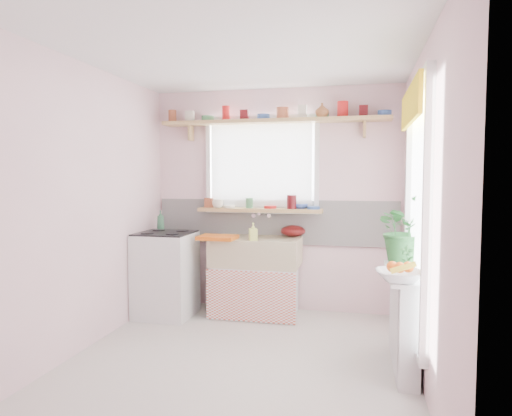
# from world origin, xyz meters

# --- Properties ---
(room) EXTENTS (3.20, 3.20, 3.20)m
(room) POSITION_xyz_m (0.66, 0.86, 1.37)
(room) COLOR beige
(room) RESTS_ON ground
(sink_unit) EXTENTS (0.95, 0.65, 1.11)m
(sink_unit) POSITION_xyz_m (-0.15, 1.29, 0.43)
(sink_unit) COLOR white
(sink_unit) RESTS_ON ground
(cooker) EXTENTS (0.58, 0.58, 0.93)m
(cooker) POSITION_xyz_m (-1.10, 1.05, 0.46)
(cooker) COLOR white
(cooker) RESTS_ON ground
(radiator_ledge) EXTENTS (0.22, 0.95, 0.78)m
(radiator_ledge) POSITION_xyz_m (1.30, 0.20, 0.40)
(radiator_ledge) COLOR white
(radiator_ledge) RESTS_ON ground
(windowsill) EXTENTS (1.40, 0.22, 0.04)m
(windowsill) POSITION_xyz_m (-0.15, 1.48, 1.14)
(windowsill) COLOR tan
(windowsill) RESTS_ON room
(pine_shelf) EXTENTS (2.52, 0.24, 0.04)m
(pine_shelf) POSITION_xyz_m (0.00, 1.47, 2.12)
(pine_shelf) COLOR tan
(pine_shelf) RESTS_ON room
(shelf_crockery) EXTENTS (2.47, 0.11, 0.12)m
(shelf_crockery) POSITION_xyz_m (-0.04, 1.47, 2.19)
(shelf_crockery) COLOR #A55133
(shelf_crockery) RESTS_ON pine_shelf
(sill_crockery) EXTENTS (1.35, 0.11, 0.12)m
(sill_crockery) POSITION_xyz_m (-0.20, 1.48, 1.21)
(sill_crockery) COLOR #A55133
(sill_crockery) RESTS_ON windowsill
(dish_tray) EXTENTS (0.40, 0.31, 0.04)m
(dish_tray) POSITION_xyz_m (-0.53, 1.10, 0.87)
(dish_tray) COLOR orange
(dish_tray) RESTS_ON sink_unit
(colander) EXTENTS (0.29, 0.29, 0.12)m
(colander) POSITION_xyz_m (0.22, 1.50, 0.91)
(colander) COLOR #510E0E
(colander) RESTS_ON sink_unit
(jade_plant) EXTENTS (0.66, 0.63, 0.58)m
(jade_plant) POSITION_xyz_m (1.33, 0.60, 1.07)
(jade_plant) COLOR #28652D
(jade_plant) RESTS_ON radiator_ledge
(fruit_bowl) EXTENTS (0.37, 0.37, 0.08)m
(fruit_bowl) POSITION_xyz_m (1.22, -0.17, 0.82)
(fruit_bowl) COLOR silver
(fruit_bowl) RESTS_ON radiator_ledge
(herb_pot) EXTENTS (0.11, 0.08, 0.20)m
(herb_pot) POSITION_xyz_m (1.31, 0.21, 0.88)
(herb_pot) COLOR #245B26
(herb_pot) RESTS_ON radiator_ledge
(soap_bottle_sink) EXTENTS (0.11, 0.11, 0.18)m
(soap_bottle_sink) POSITION_xyz_m (-0.14, 1.10, 0.94)
(soap_bottle_sink) COLOR #E4F36C
(soap_bottle_sink) RESTS_ON sink_unit
(sill_cup) EXTENTS (0.14, 0.14, 0.10)m
(sill_cup) POSITION_xyz_m (-0.62, 1.42, 1.21)
(sill_cup) COLOR silver
(sill_cup) RESTS_ON windowsill
(sill_bowl) EXTENTS (0.18, 0.18, 0.05)m
(sill_bowl) POSITION_xyz_m (0.30, 1.54, 1.19)
(sill_bowl) COLOR #3858B7
(sill_bowl) RESTS_ON windowsill
(shelf_vase) EXTENTS (0.16, 0.16, 0.15)m
(shelf_vase) POSITION_xyz_m (0.54, 1.41, 2.21)
(shelf_vase) COLOR #95572D
(shelf_vase) RESTS_ON pine_shelf
(cooker_bottle) EXTENTS (0.11, 0.11, 0.22)m
(cooker_bottle) POSITION_xyz_m (-1.25, 1.27, 1.02)
(cooker_bottle) COLOR #3B7751
(cooker_bottle) RESTS_ON cooker
(fruit) EXTENTS (0.20, 0.14, 0.10)m
(fruit) POSITION_xyz_m (1.23, -0.16, 0.88)
(fruit) COLOR #FD6215
(fruit) RESTS_ON fruit_bowl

